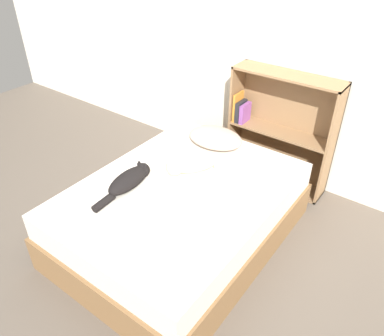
# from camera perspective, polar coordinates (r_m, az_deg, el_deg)

# --- Properties ---
(ground_plane) EXTENTS (8.00, 8.00, 0.00)m
(ground_plane) POSITION_cam_1_polar(r_m,az_deg,el_deg) (3.11, -1.53, -10.45)
(ground_plane) COLOR brown
(wall_back) EXTENTS (8.00, 0.06, 2.50)m
(wall_back) POSITION_cam_1_polar(r_m,az_deg,el_deg) (3.50, 12.44, 17.87)
(wall_back) COLOR silver
(wall_back) RESTS_ON ground_plane
(bed) EXTENTS (1.37, 1.83, 0.51)m
(bed) POSITION_cam_1_polar(r_m,az_deg,el_deg) (2.94, -1.61, -6.98)
(bed) COLOR brown
(bed) RESTS_ON ground_plane
(pillow) EXTENTS (0.50, 0.37, 0.11)m
(pillow) POSITION_cam_1_polar(r_m,az_deg,el_deg) (3.31, 3.58, 4.64)
(pillow) COLOR #B29E8E
(pillow) RESTS_ON bed
(cat_light) EXTENTS (0.38, 0.47, 0.16)m
(cat_light) POSITION_cam_1_polar(r_m,az_deg,el_deg) (2.91, -0.35, 0.51)
(cat_light) COLOR beige
(cat_light) RESTS_ON bed
(cat_dark) EXTENTS (0.18, 0.57, 0.14)m
(cat_dark) POSITION_cam_1_polar(r_m,az_deg,el_deg) (2.80, -9.54, -1.77)
(cat_dark) COLOR black
(cat_dark) RESTS_ON bed
(bookshelf) EXTENTS (0.96, 0.26, 1.09)m
(bookshelf) POSITION_cam_1_polar(r_m,az_deg,el_deg) (3.57, 13.24, 5.95)
(bookshelf) COLOR #8E6B47
(bookshelf) RESTS_ON ground_plane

